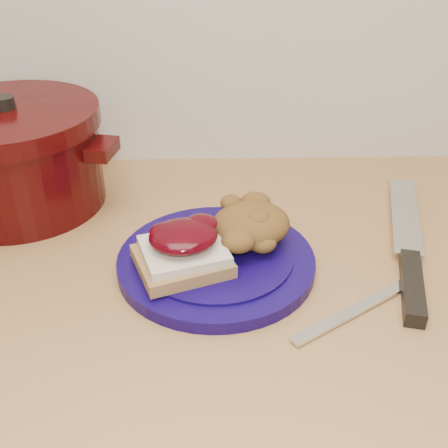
{
  "coord_description": "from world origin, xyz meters",
  "views": [
    {
      "loc": [
        0.02,
        0.93,
        1.31
      ],
      "look_at": [
        0.03,
        1.51,
        0.95
      ],
      "focal_mm": 45.0,
      "sensor_mm": 36.0,
      "label": 1
    }
  ],
  "objects_px": {
    "chef_knife": "(410,264)",
    "butter_knife": "(358,308)",
    "plate": "(216,262)",
    "pepper_grinder": "(1,161)",
    "dutch_oven": "(15,156)"
  },
  "relations": [
    {
      "from": "pepper_grinder",
      "to": "chef_knife",
      "type": "bearing_deg",
      "value": -19.87
    },
    {
      "from": "plate",
      "to": "chef_knife",
      "type": "distance_m",
      "value": 0.23
    },
    {
      "from": "chef_knife",
      "to": "dutch_oven",
      "type": "xyz_separation_m",
      "value": [
        -0.51,
        0.18,
        0.06
      ]
    },
    {
      "from": "chef_knife",
      "to": "pepper_grinder",
      "type": "distance_m",
      "value": 0.58
    },
    {
      "from": "plate",
      "to": "dutch_oven",
      "type": "height_order",
      "value": "dutch_oven"
    },
    {
      "from": "chef_knife",
      "to": "butter_knife",
      "type": "relative_size",
      "value": 1.75
    },
    {
      "from": "plate",
      "to": "chef_knife",
      "type": "height_order",
      "value": "chef_knife"
    },
    {
      "from": "butter_knife",
      "to": "dutch_oven",
      "type": "bearing_deg",
      "value": 116.42
    },
    {
      "from": "chef_knife",
      "to": "butter_knife",
      "type": "bearing_deg",
      "value": 146.71
    },
    {
      "from": "plate",
      "to": "pepper_grinder",
      "type": "relative_size",
      "value": 2.03
    },
    {
      "from": "dutch_oven",
      "to": "butter_knife",
      "type": "bearing_deg",
      "value": -30.36
    },
    {
      "from": "plate",
      "to": "pepper_grinder",
      "type": "bearing_deg",
      "value": 149.09
    },
    {
      "from": "chef_knife",
      "to": "butter_knife",
      "type": "height_order",
      "value": "chef_knife"
    },
    {
      "from": "pepper_grinder",
      "to": "plate",
      "type": "bearing_deg",
      "value": -30.91
    },
    {
      "from": "plate",
      "to": "pepper_grinder",
      "type": "height_order",
      "value": "pepper_grinder"
    }
  ]
}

